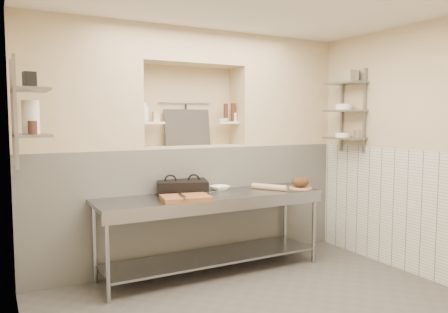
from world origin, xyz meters
TOP-DOWN VIEW (x-y plane):
  - wall_left at (-2.05, 0.00)m, footprint 0.10×3.90m
  - wall_right at (2.05, 0.00)m, footprint 0.10×3.90m
  - wall_back at (0.00, 2.00)m, footprint 4.00×0.10m
  - backwall_lower at (0.00, 1.75)m, footprint 4.00×0.40m
  - alcove_sill at (0.00, 1.75)m, footprint 1.30×0.40m
  - backwall_pillar_left at (-1.33, 1.75)m, footprint 1.35×0.40m
  - backwall_pillar_right at (1.33, 1.75)m, footprint 1.35×0.40m
  - backwall_header at (0.00, 1.75)m, footprint 1.30×0.40m
  - wainscot_left at (-1.99, 0.00)m, footprint 0.02×3.90m
  - wainscot_right at (1.99, 0.00)m, footprint 0.02×3.90m
  - alcove_shelf_left at (-0.50, 1.75)m, footprint 0.28×0.16m
  - alcove_shelf_right at (0.50, 1.75)m, footprint 0.28×0.16m
  - utensil_rail at (0.00, 1.92)m, footprint 0.70×0.02m
  - hanging_steel at (0.00, 1.90)m, footprint 0.02×0.02m
  - splash_panel at (0.00, 1.85)m, footprint 0.60×0.08m
  - shelf_rail_left_a at (-1.98, 1.25)m, footprint 0.03×0.03m
  - shelf_rail_left_b at (-1.98, 0.85)m, footprint 0.03×0.03m
  - wall_shelf_left_lower at (-1.84, 1.05)m, footprint 0.30×0.50m
  - wall_shelf_left_upper at (-1.84, 1.05)m, footprint 0.30×0.50m
  - shelf_rail_right_a at (1.98, 1.25)m, footprint 0.03×0.03m
  - shelf_rail_right_b at (1.98, 0.85)m, footprint 0.03×0.03m
  - wall_shelf_right_lower at (1.84, 1.05)m, footprint 0.30×0.50m
  - wall_shelf_right_mid at (1.84, 1.05)m, footprint 0.30×0.50m
  - wall_shelf_right_upper at (1.84, 1.05)m, footprint 0.30×0.50m
  - prep_table at (0.00, 1.18)m, footprint 2.60×0.70m
  - panini_press at (-0.26, 1.41)m, footprint 0.66×0.56m
  - cutting_board at (-0.39, 1.02)m, footprint 0.55×0.43m
  - knife_blade at (-0.02, 1.09)m, footprint 0.23×0.04m
  - tongs at (-0.44, 0.97)m, footprint 0.07×0.28m
  - mixing_bowl at (0.22, 1.41)m, footprint 0.25×0.25m
  - rolling_pin at (0.76, 1.16)m, footprint 0.29×0.41m
  - bread_board at (1.15, 1.06)m, footprint 0.28×0.28m
  - bread_loaf at (1.15, 1.06)m, footprint 0.21×0.21m
  - bottle_soap at (-0.59, 1.73)m, footprint 0.10×0.10m
  - jar_alcove at (-0.43, 1.80)m, footprint 0.08×0.08m
  - bowl_alcove at (0.44, 1.73)m, footprint 0.16×0.16m
  - condiment_a at (0.59, 1.75)m, footprint 0.06×0.06m
  - condiment_b at (0.50, 1.78)m, footprint 0.06×0.06m
  - condiment_c at (0.61, 1.74)m, footprint 0.07×0.07m
  - jug_left at (-1.84, 1.11)m, footprint 0.15×0.15m
  - jar_left at (-1.84, 0.97)m, footprint 0.08×0.08m
  - box_left_upper at (-1.84, 1.10)m, footprint 0.12×0.12m
  - bowl_right at (1.84, 1.09)m, footprint 0.19×0.19m
  - canister_right at (1.84, 0.84)m, footprint 0.10×0.10m
  - bowl_right_mid at (1.84, 1.08)m, footprint 0.20×0.20m
  - basket_right at (1.84, 1.01)m, footprint 0.20×0.23m

SIDE VIEW (x-z plane):
  - prep_table at x=0.00m, z-range 0.19..1.09m
  - backwall_lower at x=0.00m, z-range 0.00..1.40m
  - wainscot_left at x=-1.99m, z-range 0.00..1.40m
  - wainscot_right at x=1.99m, z-range 0.00..1.40m
  - bread_board at x=1.15m, z-range 0.90..0.92m
  - cutting_board at x=-0.39m, z-range 0.90..0.94m
  - mixing_bowl at x=0.22m, z-range 0.90..0.95m
  - rolling_pin at x=0.76m, z-range 0.90..0.97m
  - knife_blade at x=-0.02m, z-range 0.95..0.95m
  - tongs at x=-0.44m, z-range 0.95..0.97m
  - panini_press at x=-0.26m, z-range 0.90..1.05m
  - bread_loaf at x=1.15m, z-range 0.92..1.04m
  - wall_left at x=-2.05m, z-range 0.00..2.80m
  - wall_right at x=2.05m, z-range 0.00..2.80m
  - wall_back at x=0.00m, z-range 0.00..2.80m
  - alcove_sill at x=0.00m, z-range 1.40..1.42m
  - wall_shelf_right_lower at x=1.84m, z-range 1.49..1.51m
  - bowl_right at x=1.84m, z-range 1.51..1.57m
  - canister_right at x=1.84m, z-range 1.51..1.61m
  - wall_shelf_left_lower at x=-1.84m, z-range 1.59..1.61m
  - splash_panel at x=0.00m, z-range 1.42..1.86m
  - jar_left at x=-1.84m, z-range 1.61..1.73m
  - alcove_shelf_left at x=-0.50m, z-range 1.69..1.71m
  - alcove_shelf_right at x=0.50m, z-range 1.69..1.71m
  - bowl_alcove at x=0.44m, z-range 1.71..1.75m
  - jug_left at x=-1.84m, z-range 1.61..1.91m
  - condiment_c at x=0.61m, z-range 1.71..1.82m
  - jar_alcove at x=-0.43m, z-range 1.71..1.83m
  - hanging_steel at x=0.00m, z-range 1.63..1.93m
  - shelf_rail_left_a at x=-1.98m, z-range 1.33..2.27m
  - shelf_rail_left_b at x=-1.98m, z-range 1.33..2.27m
  - condiment_b at x=0.50m, z-range 1.71..1.94m
  - condiment_a at x=0.59m, z-range 1.71..1.95m
  - bottle_soap at x=-0.59m, z-range 1.71..1.97m
  - shelf_rail_right_a at x=1.98m, z-range 1.33..2.38m
  - shelf_rail_right_b at x=1.98m, z-range 1.33..2.38m
  - wall_shelf_right_mid at x=1.84m, z-range 1.84..1.86m
  - bowl_right_mid at x=1.84m, z-range 1.86..1.94m
  - utensil_rail at x=0.00m, z-range 1.94..1.96m
  - wall_shelf_left_upper at x=-1.84m, z-range 1.99..2.01m
  - box_left_upper at x=-1.84m, z-range 2.01..2.16m
  - backwall_pillar_left at x=-1.33m, z-range 1.40..2.80m
  - backwall_pillar_right at x=1.33m, z-range 1.40..2.80m
  - wall_shelf_right_upper at x=1.84m, z-range 2.19..2.21m
  - basket_right at x=1.84m, z-range 2.21..2.35m
  - backwall_header at x=0.00m, z-range 2.40..2.80m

